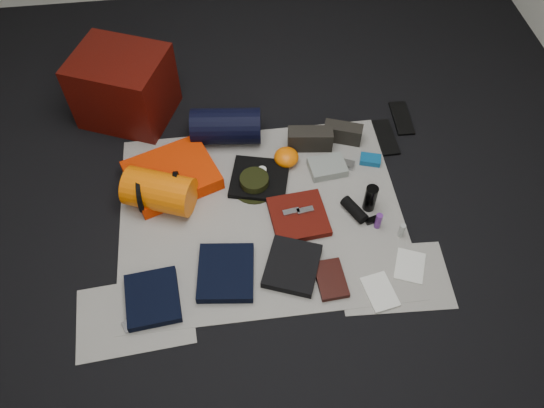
{
  "coord_description": "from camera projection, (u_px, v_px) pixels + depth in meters",
  "views": [
    {
      "loc": [
        -0.16,
        -1.74,
        2.49
      ],
      "look_at": [
        0.06,
        -0.01,
        0.1
      ],
      "focal_mm": 35.0,
      "sensor_mm": 36.0,
      "label": 1
    }
  ],
  "objects": [
    {
      "name": "hiking_boot_left",
      "position": [
        310.0,
        139.0,
        3.28
      ],
      "size": [
        0.28,
        0.13,
        0.14
      ],
      "primitive_type": "cube",
      "rotation": [
        0.0,
        0.0,
        -0.11
      ],
      "color": "black",
      "rests_on": "newspaper_mat"
    },
    {
      "name": "newspaper_sheet_front_right",
      "position": [
        394.0,
        277.0,
        2.79
      ],
      "size": [
        0.6,
        0.43,
        0.0
      ],
      "primitive_type": "cube",
      "rotation": [
        0.0,
        0.0,
        -0.05
      ],
      "color": "#BAB7AC",
      "rests_on": "floor"
    },
    {
      "name": "water_bottle",
      "position": [
        370.0,
        198.0,
        2.99
      ],
      "size": [
        0.07,
        0.07,
        0.18
      ],
      "primitive_type": "cylinder",
      "rotation": [
        0.0,
        0.0,
        0.02
      ],
      "color": "black",
      "rests_on": "newspaper_mat"
    },
    {
      "name": "trousers_navy_b",
      "position": [
        226.0,
        273.0,
        2.78
      ],
      "size": [
        0.33,
        0.36,
        0.05
      ],
      "primitive_type": "cube",
      "rotation": [
        0.0,
        0.0,
        -0.11
      ],
      "color": "black",
      "rests_on": "newspaper_mat"
    },
    {
      "name": "sack_strap_left",
      "position": [
        142.0,
        194.0,
        2.98
      ],
      "size": [
        0.02,
        0.22,
        0.22
      ],
      "primitive_type": "cylinder",
      "rotation": [
        0.0,
        1.57,
        0.0
      ],
      "color": "black",
      "rests_on": "newspaper_mat"
    },
    {
      "name": "first_aid_pouch",
      "position": [
        327.0,
        167.0,
        3.2
      ],
      "size": [
        0.23,
        0.18,
        0.05
      ],
      "primitive_type": "cube",
      "rotation": [
        0.0,
        0.0,
        0.11
      ],
      "color": "gray",
      "rests_on": "newspaper_mat"
    },
    {
      "name": "boonie_crown",
      "position": [
        254.0,
        182.0,
        3.11
      ],
      "size": [
        0.17,
        0.17,
        0.08
      ],
      "primitive_type": "cylinder",
      "color": "black",
      "rests_on": "boonie_brim"
    },
    {
      "name": "red_cabinet",
      "position": [
        124.0,
        87.0,
        3.34
      ],
      "size": [
        0.68,
        0.63,
        0.45
      ],
      "primitive_type": "cube",
      "rotation": [
        0.0,
        0.0,
        -0.41
      ],
      "color": "#480A05",
      "rests_on": "floor"
    },
    {
      "name": "paperback_book",
      "position": [
        331.0,
        279.0,
        2.76
      ],
      "size": [
        0.16,
        0.23,
        0.03
      ],
      "primitive_type": "cube",
      "rotation": [
        0.0,
        0.0,
        0.06
      ],
      "color": "black",
      "rests_on": "newspaper_mat"
    },
    {
      "name": "trousers_charcoal",
      "position": [
        292.0,
        266.0,
        2.8
      ],
      "size": [
        0.36,
        0.38,
        0.05
      ],
      "primitive_type": "cube",
      "rotation": [
        0.0,
        0.0,
        -0.37
      ],
      "color": "black",
      "rests_on": "newspaper_mat"
    },
    {
      "name": "orange_stuff_sack",
      "position": [
        286.0,
        157.0,
        3.22
      ],
      "size": [
        0.16,
        0.16,
        0.1
      ],
      "primitive_type": "ellipsoid",
      "rotation": [
        0.0,
        0.0,
        0.06
      ],
      "color": "#FB6904",
      "rests_on": "newspaper_mat"
    },
    {
      "name": "cyan_case",
      "position": [
        370.0,
        160.0,
        3.24
      ],
      "size": [
        0.14,
        0.11,
        0.04
      ],
      "primitive_type": "cube",
      "rotation": [
        0.0,
        0.0,
        -0.31
      ],
      "color": "#0E5489",
      "rests_on": "newspaper_mat"
    },
    {
      "name": "compact_camera",
      "position": [
        347.0,
        164.0,
        3.22
      ],
      "size": [
        0.1,
        0.09,
        0.04
      ],
      "primitive_type": "cube",
      "rotation": [
        0.0,
        0.0,
        -0.44
      ],
      "color": "#ADAEB2",
      "rests_on": "newspaper_mat"
    },
    {
      "name": "energy_bar_a",
      "position": [
        291.0,
        212.0,
        2.98
      ],
      "size": [
        0.1,
        0.05,
        0.01
      ],
      "primitive_type": "cube",
      "rotation": [
        0.0,
        0.0,
        0.14
      ],
      "color": "#ADAEB2",
      "rests_on": "red_shirt"
    },
    {
      "name": "speaker",
      "position": [
        354.0,
        210.0,
        3.0
      ],
      "size": [
        0.14,
        0.18,
        0.07
      ],
      "primitive_type": "cylinder",
      "rotation": [
        1.57,
        0.0,
        0.49
      ],
      "color": "black",
      "rests_on": "newspaper_mat"
    },
    {
      "name": "sack_strap_right",
      "position": [
        177.0,
        190.0,
        2.99
      ],
      "size": [
        0.03,
        0.22,
        0.22
      ],
      "primitive_type": "cylinder",
      "rotation": [
        0.0,
        1.57,
        0.0
      ],
      "color": "black",
      "rests_on": "newspaper_mat"
    },
    {
      "name": "map_printout",
      "position": [
        410.0,
        266.0,
        2.83
      ],
      "size": [
        0.21,
        0.23,
        0.01
      ],
      "primitive_type": "cube",
      "rotation": [
        0.0,
        0.0,
        -0.39
      ],
      "color": "silver",
      "rests_on": "newspaper_mat"
    },
    {
      "name": "newspaper_sheet_front_left",
      "position": [
        135.0,
        316.0,
        2.66
      ],
      "size": [
        0.61,
        0.44,
        0.0
      ],
      "primitive_type": "cube",
      "rotation": [
        0.0,
        0.0,
        0.07
      ],
      "color": "#BAB7AC",
      "rests_on": "floor"
    },
    {
      "name": "sunglasses",
      "position": [
        373.0,
        220.0,
        2.99
      ],
      "size": [
        0.1,
        0.06,
        0.02
      ],
      "primitive_type": "cube",
      "rotation": [
        0.0,
        0.0,
        0.26
      ],
      "color": "black",
      "rests_on": "newspaper_mat"
    },
    {
      "name": "hiking_boot_right",
      "position": [
        343.0,
        133.0,
        3.32
      ],
      "size": [
        0.25,
        0.17,
        0.12
      ],
      "primitive_type": "cube",
      "rotation": [
        0.0,
        0.0,
        -0.36
      ],
      "color": "black",
      "rests_on": "newspaper_mat"
    },
    {
      "name": "energy_bar_b",
      "position": [
        305.0,
        210.0,
        2.99
      ],
      "size": [
        0.1,
        0.05,
        0.01
      ],
      "primitive_type": "cube",
      "rotation": [
        0.0,
        0.0,
        0.14
      ],
      "color": "#ADAEB2",
      "rests_on": "red_shirt"
    },
    {
      "name": "tape_roll",
      "position": [
        262.0,
        171.0,
        3.15
      ],
      "size": [
        0.05,
        0.05,
        0.03
      ],
      "primitive_type": "cylinder",
      "color": "silver",
      "rests_on": "black_tshirt"
    },
    {
      "name": "key_cluster",
      "position": [
        129.0,
        325.0,
        2.63
      ],
      "size": [
        0.08,
        0.08,
        0.01
      ],
      "primitive_type": "cube",
      "rotation": [
        0.0,
        0.0,
        0.44
      ],
      "color": "#ADAEB2",
      "rests_on": "newspaper_mat"
    },
    {
      "name": "stuff_sack",
      "position": [
        159.0,
        191.0,
        2.98
      ],
      "size": [
        0.44,
        0.35,
        0.23
      ],
      "primitive_type": "cylinder",
      "rotation": [
        0.0,
        1.57,
        -0.37
      ],
      "color": "#FB6904",
      "rests_on": "newspaper_mat"
    },
    {
      "name": "sleeping_pad",
      "position": [
        172.0,
        175.0,
        3.14
      ],
      "size": [
        0.61,
        0.56,
        0.09
      ],
      "primitive_type": "cube",
      "rotation": [
        0.0,
        0.0,
        0.36
      ],
      "color": "#ED3302",
      "rests_on": "newspaper_mat"
    },
    {
      "name": "trousers_navy_a",
      "position": [
        153.0,
        298.0,
        2.69
      ],
      "size": [
        0.29,
        0.33,
        0.05
      ],
      "primitive_type": "cube",
      "rotation": [
        0.0,
        0.0,
        0.09
      ],
      "color": "black",
      "rests_on": "newspaper_mat"
    },
    {
      "name": "toiletry_clear",
      "position": [
        402.0,
        230.0,
        2.91
      ],
      "size": [
        0.04,
        0.04,
        0.1
      ],
      "primitive_type": "cylinder",
      "rotation": [
        0.0,
        0.0,
        0.12
      ],
      "color": "#A0A49F",
      "rests_on": "newspaper_mat"
    },
    {
      "name": "boonie_brim",
      "position": [
        255.0,
        186.0,
        3.14
      ],
      "size": [
        0.29,
        0.29,
        0.01
      ],
      "primitive_type": "cylinder",
      "rotation": [
        0.0,
        0.0,
        -0.09
      ],
      "color": "black",
      "rests_on": "newspaper_mat"
    },
    {
      "name": "map_booklet",
      "position": [
        380.0,
        292.0,
        2.73
      ],
      "size": [
        0.18,
        0.23,
        0.01
      ],
      "primitive_type": "cube",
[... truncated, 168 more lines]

